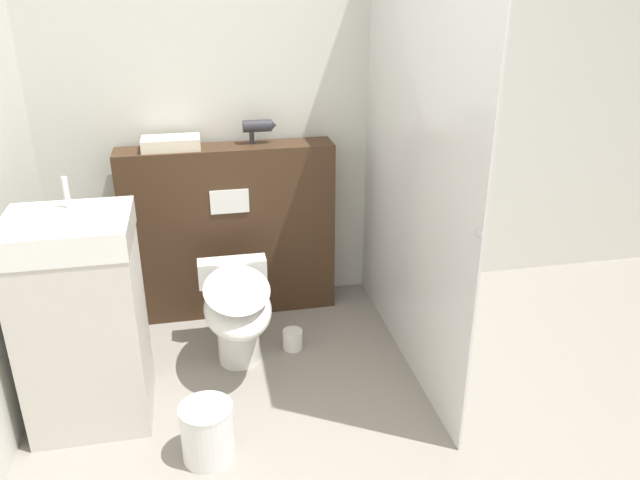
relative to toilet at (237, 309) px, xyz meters
The scene contains 9 objects.
wall_back 1.27m from the toilet, 64.92° to the left, with size 8.00×0.06×2.50m.
partition_panel 0.66m from the toilet, 88.10° to the left, with size 1.24×0.23×1.04m.
shower_glass 1.16m from the toilet, ahead, with size 0.04×1.64×2.16m.
toilet is the anchor object (origin of this frame).
sink_vanity 0.77m from the toilet, 159.30° to the right, with size 0.53×0.46×1.15m.
hair_drier 1.06m from the toilet, 71.74° to the left, with size 0.19×0.07×0.14m.
folded_towel 1.01m from the toilet, 113.76° to the left, with size 0.32×0.17×0.07m.
spare_toilet_roll 0.43m from the toilet, 18.16° to the left, with size 0.11×0.11×0.11m.
waste_bin 0.73m from the toilet, 106.04° to the right, with size 0.23×0.23×0.27m.
Camera 1 is at (-0.53, -1.79, 1.96)m, focal length 35.00 mm.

